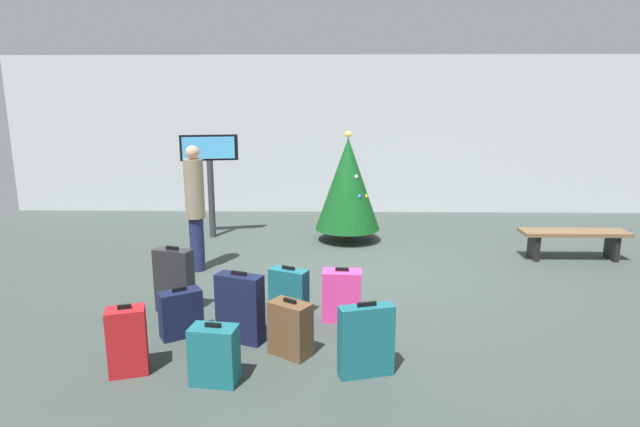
% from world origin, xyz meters
% --- Properties ---
extents(ground_plane, '(16.00, 16.00, 0.00)m').
position_xyz_m(ground_plane, '(0.00, 0.00, 0.00)').
color(ground_plane, '#38423D').
extents(back_wall, '(16.00, 0.20, 3.54)m').
position_xyz_m(back_wall, '(0.00, 4.42, 1.77)').
color(back_wall, '#B7BCC1').
rests_on(back_wall, ground_plane).
extents(holiday_tree, '(1.18, 1.18, 2.02)m').
position_xyz_m(holiday_tree, '(-0.30, 1.76, 1.07)').
color(holiday_tree, '#4C3319').
rests_on(holiday_tree, ground_plane).
extents(flight_info_kiosk, '(1.04, 0.31, 1.93)m').
position_xyz_m(flight_info_kiosk, '(-2.85, 1.98, 1.38)').
color(flight_info_kiosk, '#333338').
rests_on(flight_info_kiosk, ground_plane).
extents(waiting_bench, '(1.69, 0.44, 0.48)m').
position_xyz_m(waiting_bench, '(3.35, 0.68, 0.37)').
color(waiting_bench, brown).
rests_on(waiting_bench, ground_plane).
extents(traveller_0, '(0.30, 0.30, 1.90)m').
position_xyz_m(traveller_0, '(-2.63, -0.01, 1.03)').
color(traveller_0, '#1E234C').
rests_on(traveller_0, ground_plane).
extents(suitcase_0, '(0.45, 0.30, 0.59)m').
position_xyz_m(suitcase_0, '(-1.66, -3.23, 0.27)').
color(suitcase_0, '#19606B').
rests_on(suitcase_0, ground_plane).
extents(suitcase_1, '(0.48, 0.43, 0.60)m').
position_xyz_m(suitcase_1, '(-1.01, -2.68, 0.28)').
color(suitcase_1, brown).
rests_on(suitcase_1, ground_plane).
extents(suitcase_2, '(0.54, 0.29, 0.73)m').
position_xyz_m(suitcase_2, '(-0.27, -3.06, 0.35)').
color(suitcase_2, '#19606B').
rests_on(suitcase_2, ground_plane).
extents(suitcase_3, '(0.46, 0.29, 0.64)m').
position_xyz_m(suitcase_3, '(-0.47, -1.79, 0.30)').
color(suitcase_3, '#E5388C').
rests_on(suitcase_3, ground_plane).
extents(suitcase_4, '(0.54, 0.36, 0.78)m').
position_xyz_m(suitcase_4, '(-1.57, -2.37, 0.37)').
color(suitcase_4, '#141938').
rests_on(suitcase_4, ground_plane).
extents(suitcase_5, '(0.49, 0.42, 0.56)m').
position_xyz_m(suitcase_5, '(-2.24, -2.27, 0.26)').
color(suitcase_5, '#141938').
rests_on(suitcase_5, ground_plane).
extents(suitcase_6, '(0.50, 0.32, 0.83)m').
position_xyz_m(suitcase_6, '(-2.51, -1.58, 0.39)').
color(suitcase_6, '#232326').
rests_on(suitcase_6, ground_plane).
extents(suitcase_7, '(0.50, 0.37, 0.61)m').
position_xyz_m(suitcase_7, '(-1.11, -1.65, 0.28)').
color(suitcase_7, '#19606B').
rests_on(suitcase_7, ground_plane).
extents(suitcase_8, '(0.40, 0.32, 0.69)m').
position_xyz_m(suitcase_8, '(-2.52, -3.07, 0.33)').
color(suitcase_8, '#B2191E').
rests_on(suitcase_8, ground_plane).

